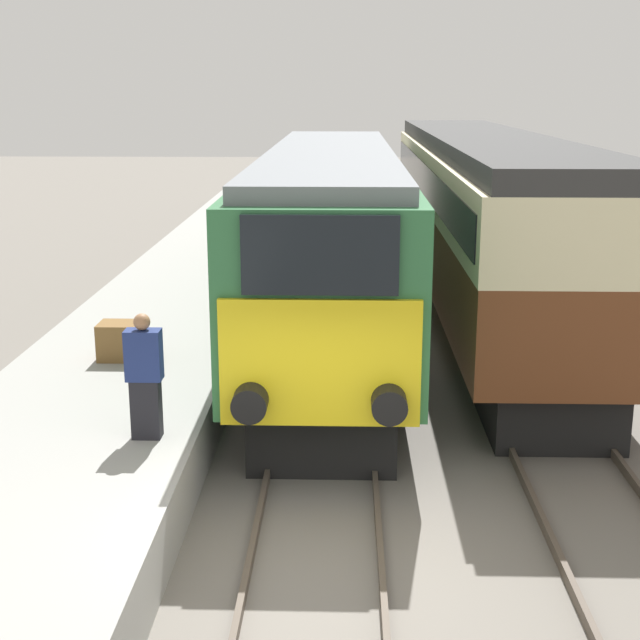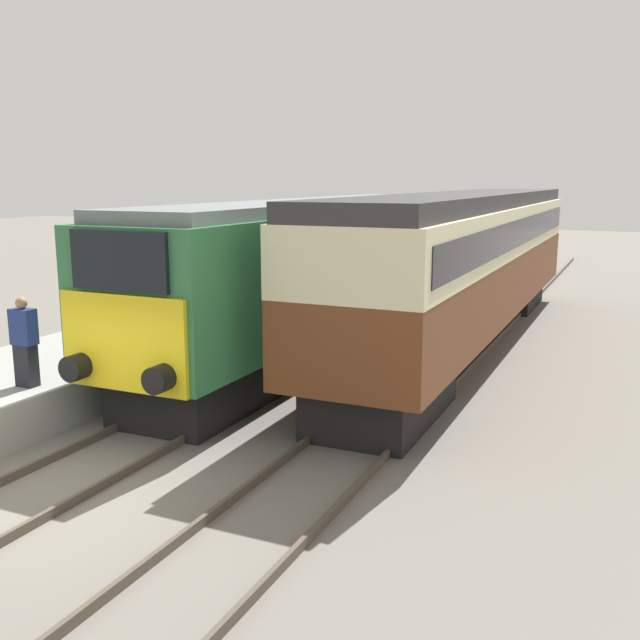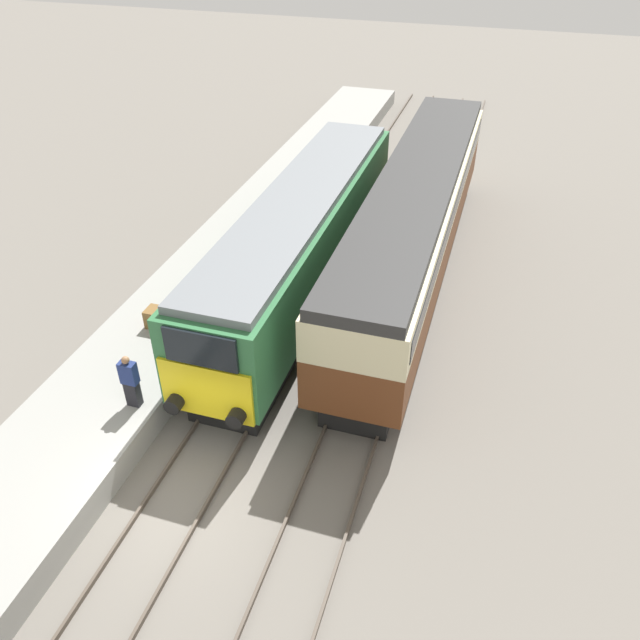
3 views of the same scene
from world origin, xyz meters
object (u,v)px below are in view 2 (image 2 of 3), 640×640
Objects in this scene: passenger_carriage at (468,255)px; luggage_crate at (104,329)px; locomotive at (313,268)px; person_on_platform at (25,343)px.

passenger_carriage reaches higher than luggage_crate.
passenger_carriage is at bearing 44.07° from luggage_crate.
person_on_platform is (-2.17, -7.39, -0.60)m from locomotive.
passenger_carriage is 10.99× the size of person_on_platform.
luggage_crate is at bearing 108.98° from person_on_platform.
person_on_platform is at bearing -106.37° from locomotive.
passenger_carriage reaches higher than person_on_platform.
person_on_platform is at bearing -71.02° from luggage_crate.
luggage_crate is at bearing -129.23° from locomotive.
luggage_crate is (-6.72, -6.50, -1.36)m from passenger_carriage.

